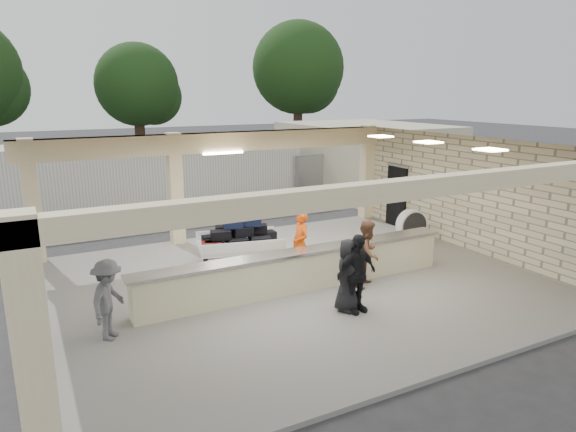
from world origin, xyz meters
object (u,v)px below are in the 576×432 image
car_white_b (369,160)px  passenger_c (108,300)px  car_dark (237,168)px  luggage_cart (239,240)px  baggage_counter (300,270)px  passenger_b (357,274)px  passenger_d (348,275)px  drum_fan (411,225)px  baggage_handler (300,244)px  passenger_a (368,253)px  container_white (147,176)px  car_white_a (283,172)px

car_white_b → passenger_c: bearing=141.5°
passenger_c → car_dark: 17.96m
luggage_cart → car_white_b: (13.79, 12.64, -0.09)m
baggage_counter → passenger_c: 4.52m
baggage_counter → passenger_b: size_ratio=4.70×
passenger_b → passenger_d: passenger_b is taller
passenger_c → car_dark: passenger_c is taller
drum_fan → passenger_b: passenger_b is taller
baggage_handler → car_white_b: bearing=141.3°
baggage_counter → car_white_b: size_ratio=1.82×
baggage_handler → passenger_a: bearing=42.9°
baggage_handler → container_white: container_white is taller
baggage_counter → car_dark: 15.71m
baggage_counter → drum_fan: bearing=19.5°
car_white_a → passenger_c: bearing=129.7°
passenger_c → passenger_b: bearing=-69.4°
passenger_c → car_dark: bearing=4.2°
passenger_b → luggage_cart: bearing=99.1°
baggage_handler → passenger_d: bearing=-0.2°
luggage_cart → passenger_d: 3.98m
car_dark → container_white: size_ratio=0.38×
car_dark → baggage_handler: bearing=-161.0°
passenger_a → container_white: (-2.70, 11.44, 0.47)m
passenger_a → car_white_b: passenger_a is taller
car_dark → car_white_a: bearing=-106.5°
drum_fan → passenger_a: 4.09m
drum_fan → car_dark: size_ratio=0.22×
baggage_counter → baggage_handler: size_ratio=4.77×
luggage_cart → passenger_c: bearing=-131.5°
drum_fan → passenger_c: (-9.45, -2.26, 0.22)m
baggage_handler → passenger_c: baggage_handler is taller
baggage_handler → car_dark: (4.08, 14.21, -0.15)m
baggage_counter → baggage_handler: 1.01m
drum_fan → container_white: 11.02m
baggage_counter → luggage_cart: (-0.63, 2.33, 0.22)m
baggage_counter → car_white_a: car_white_a is taller
car_white_a → baggage_counter: bearing=142.6°
baggage_counter → car_white_b: (13.16, 14.97, 0.12)m
passenger_a → passenger_c: (-6.06, 0.03, -0.03)m
passenger_a → car_dark: (2.96, 15.57, -0.12)m
car_dark → car_white_b: bearing=-55.4°
luggage_cart → car_dark: car_dark is taller
passenger_a → baggage_counter: bearing=126.8°
car_white_b → passenger_d: bearing=152.4°
baggage_handler → luggage_cart: bearing=-141.2°
passenger_b → drum_fan: bearing=31.8°
luggage_cart → passenger_a: size_ratio=1.50×
luggage_cart → passenger_c: passenger_c is taller
baggage_counter → passenger_c: size_ratio=5.15×
baggage_counter → passenger_a: 1.70m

